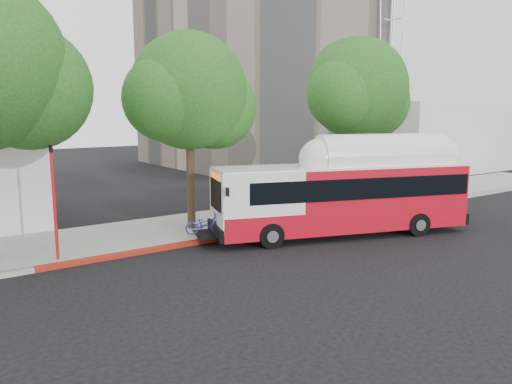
# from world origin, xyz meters

# --- Properties ---
(ground) EXTENTS (120.00, 120.00, 0.00)m
(ground) POSITION_xyz_m (0.00, 0.00, 0.00)
(ground) COLOR black
(ground) RESTS_ON ground
(sidewalk) EXTENTS (60.00, 5.00, 0.15)m
(sidewalk) POSITION_xyz_m (0.00, 6.50, 0.07)
(sidewalk) COLOR gray
(sidewalk) RESTS_ON ground
(curb_strip) EXTENTS (60.00, 0.30, 0.15)m
(curb_strip) POSITION_xyz_m (0.00, 3.90, 0.07)
(curb_strip) COLOR gray
(curb_strip) RESTS_ON ground
(red_curb_segment) EXTENTS (10.00, 0.32, 0.16)m
(red_curb_segment) POSITION_xyz_m (-3.00, 3.90, 0.08)
(red_curb_segment) COLOR maroon
(red_curb_segment) RESTS_ON ground
(street_tree_mid) EXTENTS (5.75, 5.00, 8.62)m
(street_tree_mid) POSITION_xyz_m (-0.59, 6.06, 5.91)
(street_tree_mid) COLOR #2D2116
(street_tree_mid) RESTS_ON ground
(street_tree_right) EXTENTS (6.21, 5.40, 9.18)m
(street_tree_right) POSITION_xyz_m (9.44, 5.86, 6.26)
(street_tree_right) COLOR #2D2116
(street_tree_right) RESTS_ON ground
(horizon_block) EXTENTS (20.00, 12.00, 6.00)m
(horizon_block) POSITION_xyz_m (30.00, 16.00, 3.00)
(horizon_block) COLOR silver
(horizon_block) RESTS_ON ground
(transit_bus) EXTENTS (11.77, 5.63, 3.47)m
(transit_bus) POSITION_xyz_m (3.98, 1.59, 1.62)
(transit_bus) COLOR red
(transit_bus) RESTS_ON ground
(signal_pole) EXTENTS (0.12, 0.39, 4.14)m
(signal_pole) POSITION_xyz_m (-7.09, 4.43, 2.12)
(signal_pole) COLOR red
(signal_pole) RESTS_ON ground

